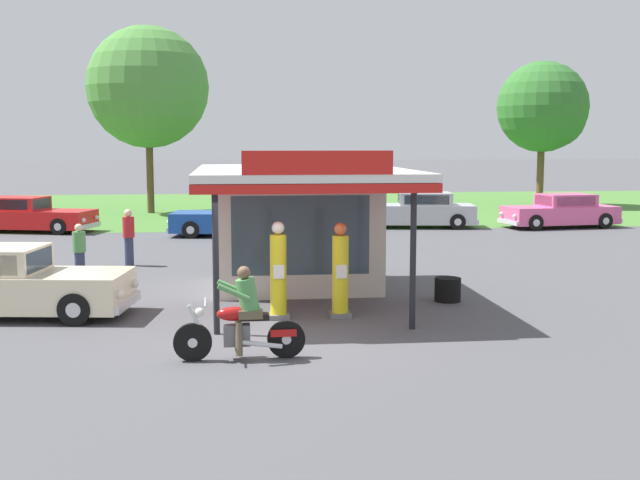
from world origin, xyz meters
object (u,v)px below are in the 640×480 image
object	(u,v)px
gas_pump_offside	(340,274)
parked_car_back_row_centre_right	(417,211)
parked_car_back_row_left	(561,212)
spare_tire_stack	(448,290)
motorcycle_with_rider	(242,321)
gas_pump_nearside	(278,274)
bystander_strolling_foreground	(79,251)
parked_car_back_row_far_right	(242,218)
featured_classic_sedan	(5,285)
bystander_chatting_near_pumps	(129,236)
parked_car_second_row_spare	(24,216)

from	to	relation	value
gas_pump_offside	parked_car_back_row_centre_right	world-z (taller)	gas_pump_offside
parked_car_back_row_left	spare_tire_stack	xyz separation A→B (m)	(-9.09, -14.89, -0.40)
gas_pump_offside	motorcycle_with_rider	distance (m)	3.69
gas_pump_nearside	gas_pump_offside	world-z (taller)	gas_pump_nearside
bystander_strolling_foreground	spare_tire_stack	distance (m)	9.62
motorcycle_with_rider	gas_pump_offside	bearing A→B (deg)	55.60
parked_car_back_row_centre_right	parked_car_back_row_far_right	bearing A→B (deg)	-162.99
bystander_strolling_foreground	gas_pump_nearside	bearing A→B (deg)	-46.04
gas_pump_nearside	spare_tire_stack	distance (m)	4.23
featured_classic_sedan	bystander_chatting_near_pumps	bearing A→B (deg)	75.53
featured_classic_sedan	bystander_chatting_near_pumps	world-z (taller)	bystander_chatting_near_pumps
bystander_strolling_foreground	gas_pump_offside	bearing A→B (deg)	-39.41
motorcycle_with_rider	spare_tire_stack	bearing A→B (deg)	42.72
featured_classic_sedan	spare_tire_stack	size ratio (longest dim) A/B	8.87
motorcycle_with_rider	parked_car_back_row_centre_right	world-z (taller)	motorcycle_with_rider
parked_car_second_row_spare	parked_car_back_row_centre_right	distance (m)	16.22
parked_car_back_row_far_right	spare_tire_stack	distance (m)	14.08
parked_car_second_row_spare	spare_tire_stack	distance (m)	20.61
parked_car_back_row_left	gas_pump_offside	bearing A→B (deg)	-125.90
motorcycle_with_rider	gas_pump_nearside	bearing A→B (deg)	75.32
featured_classic_sedan	parked_car_back_row_centre_right	distance (m)	20.43
motorcycle_with_rider	featured_classic_sedan	world-z (taller)	motorcycle_with_rider
motorcycle_with_rider	parked_car_back_row_centre_right	xyz separation A→B (m)	(7.74, 20.01, 0.04)
gas_pump_offside	bystander_chatting_near_pumps	xyz separation A→B (m)	(-5.22, 7.54, -0.02)
gas_pump_offside	parked_car_back_row_left	distance (m)	20.05
gas_pump_offside	spare_tire_stack	xyz separation A→B (m)	(2.67, 1.35, -0.63)
featured_classic_sedan	spare_tire_stack	bearing A→B (deg)	2.74
bystander_chatting_near_pumps	bystander_strolling_foreground	size ratio (longest dim) A/B	1.11
gas_pump_nearside	spare_tire_stack	world-z (taller)	gas_pump_nearside
parked_car_back_row_far_right	parked_car_back_row_centre_right	size ratio (longest dim) A/B	1.07
motorcycle_with_rider	bystander_strolling_foreground	world-z (taller)	motorcycle_with_rider
gas_pump_nearside	parked_car_second_row_spare	xyz separation A→B (m)	(-9.28, 17.14, -0.27)
parked_car_second_row_spare	parked_car_back_row_far_right	distance (m)	9.11
parked_car_back_row_far_right	bystander_strolling_foreground	bearing A→B (deg)	-114.59
gas_pump_nearside	bystander_chatting_near_pumps	distance (m)	8.51
parked_car_back_row_left	gas_pump_nearside	bearing A→B (deg)	-128.77
gas_pump_nearside	parked_car_back_row_far_right	xyz separation A→B (m)	(-0.50, 14.70, -0.23)
bystander_chatting_near_pumps	bystander_strolling_foreground	distance (m)	2.64
bystander_chatting_near_pumps	featured_classic_sedan	bearing A→B (deg)	-104.47
featured_classic_sedan	parked_car_back_row_left	size ratio (longest dim) A/B	1.04
gas_pump_nearside	bystander_strolling_foreground	size ratio (longest dim) A/B	1.34
gas_pump_nearside	motorcycle_with_rider	bearing A→B (deg)	-104.68
gas_pump_nearside	spare_tire_stack	size ratio (longest dim) A/B	3.35
bystander_chatting_near_pumps	parked_car_back_row_far_right	bearing A→B (deg)	64.35
gas_pump_offside	featured_classic_sedan	distance (m)	7.00
parked_car_back_row_left	bystander_strolling_foreground	bearing A→B (deg)	-148.12
motorcycle_with_rider	spare_tire_stack	xyz separation A→B (m)	(4.75, 4.39, -0.38)
motorcycle_with_rider	bystander_strolling_foreground	bearing A→B (deg)	116.82
featured_classic_sedan	parked_car_second_row_spare	distance (m)	16.65
gas_pump_offside	spare_tire_stack	distance (m)	3.06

